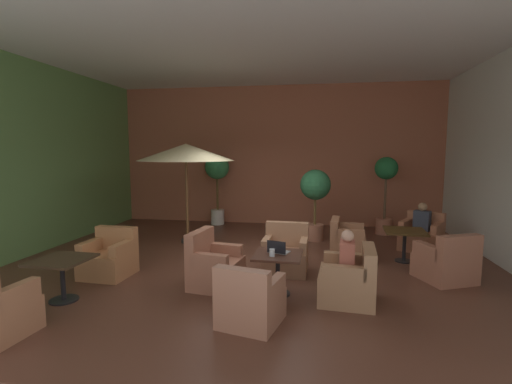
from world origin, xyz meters
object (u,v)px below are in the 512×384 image
object	(u,v)px
armchair_front_left_south	(349,281)
armchair_front_right_east	(422,236)
armchair_mid_center_north	(109,258)
patron_by_window	(422,218)
cafe_table_front_left	(278,263)
cafe_table_front_right	(405,236)
armchair_front_right_north	(446,263)
armchair_front_right_south	(346,243)
potted_tree_left_corner	(217,175)
open_laptop	(278,250)
armchair_front_left_east	(250,302)
patron_blue_shirt	(347,254)
armchair_front_left_north	(214,267)
cafe_table_mid_center	(62,268)
potted_tree_mid_left	(315,192)
armchair_front_left_west	(286,255)
patio_umbrella_tall_red	(186,153)
potted_tree_mid_right	(386,185)
iced_drink_cup	(272,253)

from	to	relation	value
armchair_front_left_south	armchair_front_right_east	size ratio (longest dim) A/B	0.81
armchair_mid_center_north	patron_by_window	bearing A→B (deg)	24.24
patron_by_window	cafe_table_front_left	bearing A→B (deg)	-133.58
cafe_table_front_right	armchair_front_right_north	world-z (taller)	armchair_front_right_north
cafe_table_front_left	armchair_front_right_north	size ratio (longest dim) A/B	0.72
cafe_table_front_left	armchair_front_right_south	distance (m)	2.52
armchair_front_right_north	potted_tree_left_corner	size ratio (longest dim) A/B	0.49
armchair_front_right_south	open_laptop	size ratio (longest dim) A/B	2.38
armchair_front_left_east	armchair_front_right_east	bearing A→B (deg)	52.56
cafe_table_front_left	potted_tree_left_corner	world-z (taller)	potted_tree_left_corner
patron_blue_shirt	armchair_front_left_north	bearing A→B (deg)	173.65
armchair_front_right_east	cafe_table_mid_center	size ratio (longest dim) A/B	1.38
armchair_front_left_north	potted_tree_left_corner	size ratio (longest dim) A/B	0.44
armchair_front_left_north	patron_blue_shirt	xyz separation A→B (m)	(2.10, -0.23, 0.38)
potted_tree_mid_left	patron_blue_shirt	size ratio (longest dim) A/B	2.82
armchair_mid_center_north	patron_blue_shirt	bearing A→B (deg)	-6.14
armchair_front_right_north	cafe_table_front_left	bearing A→B (deg)	-159.23
armchair_front_right_east	armchair_front_left_west	bearing A→B (deg)	-145.37
armchair_front_right_east	patio_umbrella_tall_red	world-z (taller)	patio_umbrella_tall_red
potted_tree_left_corner	potted_tree_mid_left	bearing A→B (deg)	-27.34
cafe_table_front_right	armchair_front_right_east	bearing A→B (deg)	58.90
armchair_front_left_north	cafe_table_front_left	bearing A→B (deg)	-7.99
armchair_front_left_south	armchair_front_left_west	xyz separation A→B (m)	(-1.04, 1.16, 0.01)
armchair_front_left_west	armchair_front_left_east	bearing A→B (deg)	-97.24
patron_by_window	potted_tree_mid_right	bearing A→B (deg)	109.18
armchair_front_left_south	potted_tree_mid_left	bearing A→B (deg)	98.32
armchair_mid_center_north	patio_umbrella_tall_red	size ratio (longest dim) A/B	0.35
patio_umbrella_tall_red	potted_tree_left_corner	bearing A→B (deg)	86.83
armchair_front_left_west	iced_drink_cup	size ratio (longest dim) A/B	8.03
potted_tree_mid_left	iced_drink_cup	size ratio (longest dim) A/B	16.00
armchair_front_left_east	patron_blue_shirt	size ratio (longest dim) A/B	1.42
armchair_front_left_north	armchair_front_right_east	distance (m)	4.93
open_laptop	cafe_table_front_left	bearing A→B (deg)	-82.38
armchair_front_right_east	patio_umbrella_tall_red	xyz separation A→B (m)	(-5.41, -0.22, 1.86)
patron_blue_shirt	iced_drink_cup	xyz separation A→B (m)	(-1.10, -0.05, -0.02)
armchair_front_left_north	potted_tree_mid_right	bearing A→B (deg)	52.21
armchair_front_left_west	armchair_mid_center_north	distance (m)	3.17
armchair_front_left_west	open_laptop	bearing A→B (deg)	-91.96
cafe_table_front_left	patio_umbrella_tall_red	distance (m)	4.14
cafe_table_front_left	armchair_front_left_west	bearing A→B (deg)	88.61
cafe_table_front_left	patron_by_window	xyz separation A→B (m)	(2.88, 3.03, 0.23)
armchair_front_left_west	potted_tree_mid_right	size ratio (longest dim) A/B	0.43
armchair_front_right_south	iced_drink_cup	xyz separation A→B (m)	(-1.27, -2.34, 0.39)
open_laptop	patio_umbrella_tall_red	bearing A→B (deg)	131.90
armchair_front_right_north	patio_umbrella_tall_red	xyz separation A→B (m)	(-5.28, 1.79, 1.85)
armchair_front_left_south	armchair_mid_center_north	world-z (taller)	armchair_mid_center_north
patio_umbrella_tall_red	iced_drink_cup	world-z (taller)	patio_umbrella_tall_red
armchair_front_right_north	potted_tree_mid_left	size ratio (longest dim) A/B	0.58
cafe_table_front_left	armchair_front_right_north	xyz separation A→B (m)	(2.78, 1.05, -0.18)
armchair_mid_center_north	potted_tree_mid_right	world-z (taller)	potted_tree_mid_right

